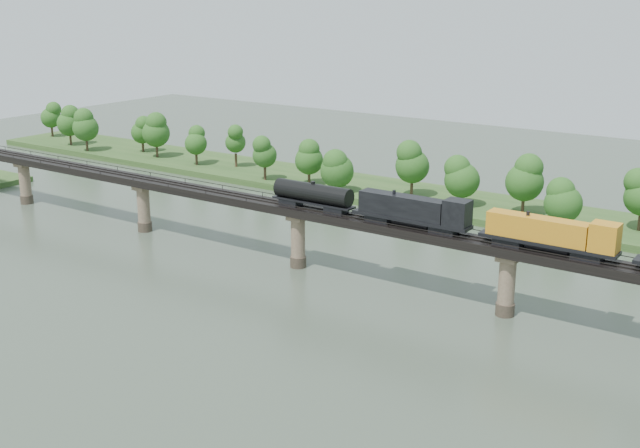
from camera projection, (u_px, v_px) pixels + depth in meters
The scene contains 6 objects.
ground at pixel (183, 320), 123.43m from camera, with size 400.00×400.00×0.00m, color #334032.
far_bank at pixel (435, 200), 190.31m from camera, with size 300.00×24.00×1.60m, color #2A481C.
bridge at pixel (298, 238), 145.58m from camera, with size 236.00×30.00×11.50m.
bridge_superstructure at pixel (298, 205), 143.80m from camera, with size 220.00×4.90×0.75m.
far_treeline at pixel (396, 166), 189.00m from camera, with size 289.06×17.54×13.60m.
freight_train at pixel (500, 226), 122.17m from camera, with size 83.76×3.26×5.77m.
Camera 1 is at (82.31, -82.04, 48.91)m, focal length 45.00 mm.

